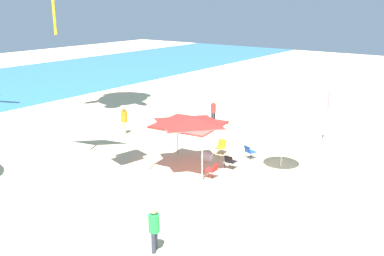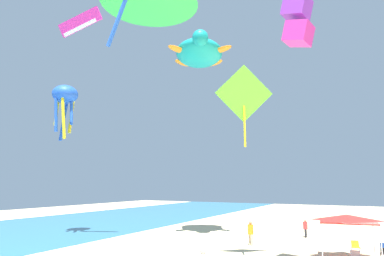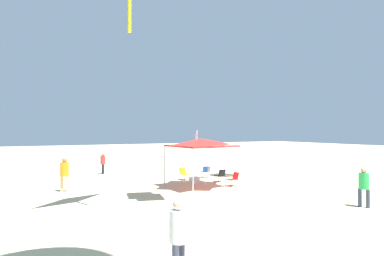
# 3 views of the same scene
# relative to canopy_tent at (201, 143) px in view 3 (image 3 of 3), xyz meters

# --- Properties ---
(ground) EXTENTS (120.00, 120.00, 0.10)m
(ground) POSITION_rel_canopy_tent_xyz_m (-0.69, -1.02, -2.65)
(ground) COLOR beige
(canopy_tent) EXTENTS (3.44, 3.67, 2.86)m
(canopy_tent) POSITION_rel_canopy_tent_xyz_m (0.00, 0.00, 0.00)
(canopy_tent) COLOR #B7B7BC
(canopy_tent) RESTS_ON ground
(beach_umbrella) EXTENTS (2.03, 2.03, 2.24)m
(beach_umbrella) POSITION_rel_canopy_tent_xyz_m (2.94, -4.13, -0.57)
(beach_umbrella) COLOR silver
(beach_umbrella) RESTS_ON ground
(folding_chair_facing_ocean) EXTENTS (0.76, 0.69, 0.82)m
(folding_chair_facing_ocean) POSITION_rel_canopy_tent_xyz_m (3.09, -2.06, -2.13)
(folding_chair_facing_ocean) COLOR black
(folding_chair_facing_ocean) RESTS_ON ground
(folding_chair_left_of_tent) EXTENTS (0.56, 0.64, 0.82)m
(folding_chair_left_of_tent) POSITION_rel_canopy_tent_xyz_m (-0.51, -1.91, -2.13)
(folding_chair_left_of_tent) COLOR black
(folding_chair_left_of_tent) RESTS_ON ground
(folding_chair_near_cooler) EXTENTS (0.72, 0.64, 0.82)m
(folding_chair_near_cooler) POSITION_rel_canopy_tent_xyz_m (2.88, -0.25, -2.13)
(folding_chair_near_cooler) COLOR black
(folding_chair_near_cooler) RESTS_ON ground
(folding_chair_right_of_tent) EXTENTS (0.65, 0.56, 0.82)m
(folding_chair_right_of_tent) POSITION_rel_canopy_tent_xyz_m (1.07, -2.00, -2.13)
(folding_chair_right_of_tent) COLOR black
(folding_chair_right_of_tent) RESTS_ON ground
(cooler_box) EXTENTS (0.47, 0.66, 0.40)m
(cooler_box) POSITION_rel_canopy_tent_xyz_m (1.39, -0.25, -2.40)
(cooler_box) COLOR white
(cooler_box) RESTS_ON ground
(banner_flag) EXTENTS (0.36, 0.06, 3.38)m
(banner_flag) POSITION_rel_canopy_tent_xyz_m (8.84, -4.40, -0.57)
(banner_flag) COLOR silver
(banner_flag) RESTS_ON ground
(person_watching_sky) EXTENTS (0.43, 0.41, 1.73)m
(person_watching_sky) POSITION_rel_canopy_tent_xyz_m (-7.31, -3.95, -1.58)
(person_watching_sky) COLOR #33384C
(person_watching_sky) RESTS_ON ground
(person_far_stroller) EXTENTS (0.45, 0.45, 1.87)m
(person_far_stroller) POSITION_rel_canopy_tent_xyz_m (2.24, 7.24, -1.50)
(person_far_stroller) COLOR #C6B28C
(person_far_stroller) RESTS_ON ground
(person_kite_handler) EXTENTS (0.44, 0.39, 1.64)m
(person_kite_handler) POSITION_rel_canopy_tent_xyz_m (8.39, 4.03, -1.64)
(person_kite_handler) COLOR black
(person_kite_handler) RESTS_ON ground
(person_near_umbrella) EXTENTS (0.43, 0.43, 1.79)m
(person_near_umbrella) POSITION_rel_canopy_tent_xyz_m (-9.43, 5.78, -1.55)
(person_near_umbrella) COLOR #33384C
(person_near_umbrella) RESTS_ON ground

